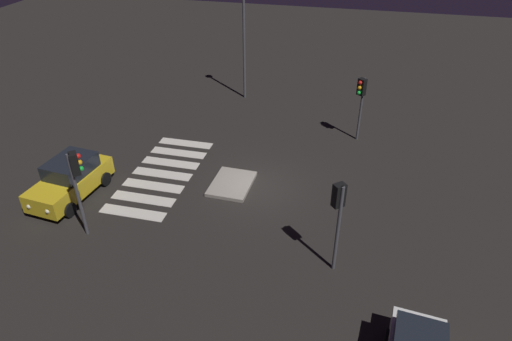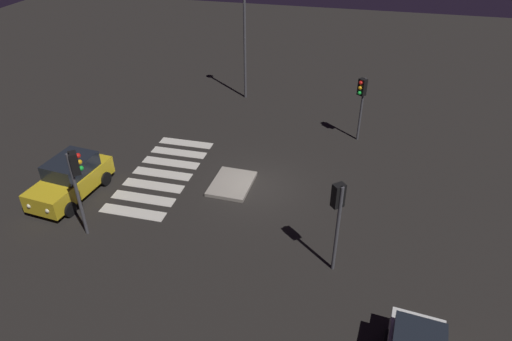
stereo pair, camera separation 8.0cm
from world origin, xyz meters
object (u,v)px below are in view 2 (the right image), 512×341
(traffic_light_north, at_px, (337,207))
(traffic_light_east, at_px, (76,174))
(street_lamp, at_px, (245,25))
(car_yellow, at_px, (71,179))
(traffic_light_west, at_px, (362,94))
(traffic_island, at_px, (232,184))

(traffic_light_north, bearing_deg, traffic_light_east, 50.33)
(traffic_light_east, relative_size, street_lamp, 0.54)
(traffic_light_east, bearing_deg, car_yellow, 94.98)
(traffic_light_west, distance_m, traffic_light_east, 15.85)
(car_yellow, height_order, traffic_light_north, traffic_light_north)
(traffic_light_west, bearing_deg, car_yellow, -19.07)
(traffic_light_west, height_order, traffic_light_north, traffic_light_north)
(car_yellow, height_order, traffic_light_east, traffic_light_east)
(traffic_light_east, bearing_deg, traffic_light_north, -37.13)
(traffic_light_north, bearing_deg, traffic_light_west, -43.90)
(street_lamp, bearing_deg, traffic_light_west, 60.27)
(traffic_light_north, bearing_deg, traffic_island, 8.11)
(traffic_island, height_order, traffic_light_west, traffic_light_west)
(car_yellow, distance_m, traffic_light_north, 13.21)
(car_yellow, bearing_deg, traffic_light_north, 87.62)
(traffic_island, xyz_separation_m, street_lamp, (-11.07, -2.24, 5.05))
(car_yellow, relative_size, street_lamp, 0.61)
(traffic_light_east, bearing_deg, traffic_island, 5.46)
(car_yellow, relative_size, traffic_light_west, 1.19)
(traffic_light_west, height_order, street_lamp, street_lamp)
(car_yellow, bearing_deg, traffic_light_east, 50.61)
(car_yellow, distance_m, street_lamp, 15.26)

